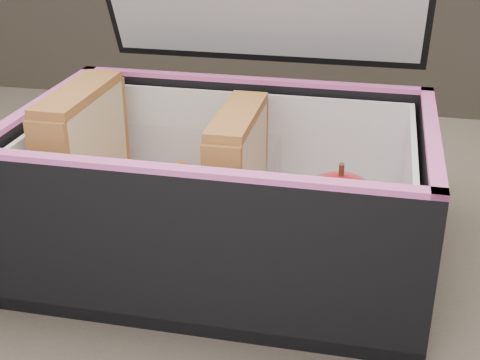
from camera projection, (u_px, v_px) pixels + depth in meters
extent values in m
cube|color=#605549|center=(216.00, 286.00, 0.53)|extent=(1.20, 0.80, 0.03)
cube|color=tan|center=(75.00, 163.00, 0.53)|extent=(0.01, 0.10, 0.11)
cube|color=#CB6566|center=(86.00, 169.00, 0.53)|extent=(0.01, 0.10, 0.10)
cube|color=tan|center=(96.00, 164.00, 0.52)|extent=(0.01, 0.10, 0.11)
cube|color=brown|center=(78.00, 93.00, 0.50)|extent=(0.03, 0.11, 0.01)
cube|color=tan|center=(227.00, 182.00, 0.51)|extent=(0.01, 0.10, 0.10)
cube|color=#CB6566|center=(238.00, 187.00, 0.51)|extent=(0.01, 0.09, 0.09)
cube|color=tan|center=(248.00, 184.00, 0.50)|extent=(0.01, 0.10, 0.10)
cube|color=brown|center=(237.00, 116.00, 0.48)|extent=(0.03, 0.10, 0.01)
cylinder|color=#E14D1B|center=(137.00, 236.00, 0.52)|extent=(0.02, 0.08, 0.01)
cylinder|color=#E14D1B|center=(139.00, 219.00, 0.52)|extent=(0.02, 0.08, 0.01)
cylinder|color=#E14D1B|center=(163.00, 184.00, 0.55)|extent=(0.02, 0.08, 0.01)
cylinder|color=#E14D1B|center=(153.00, 238.00, 0.52)|extent=(0.01, 0.08, 0.01)
cylinder|color=#E14D1B|center=(177.00, 212.00, 0.53)|extent=(0.02, 0.08, 0.01)
cylinder|color=#E14D1B|center=(175.00, 210.00, 0.51)|extent=(0.02, 0.08, 0.01)
cylinder|color=#E14D1B|center=(162.00, 218.00, 0.55)|extent=(0.02, 0.08, 0.01)
cylinder|color=#E14D1B|center=(172.00, 220.00, 0.52)|extent=(0.02, 0.08, 0.01)
cylinder|color=#E14D1B|center=(145.00, 201.00, 0.53)|extent=(0.02, 0.08, 0.01)
cylinder|color=#E14D1B|center=(140.00, 240.00, 0.51)|extent=(0.01, 0.08, 0.01)
cube|color=white|center=(334.00, 251.00, 0.51)|extent=(0.09, 0.10, 0.01)
ellipsoid|color=maroon|center=(338.00, 212.00, 0.49)|extent=(0.07, 0.07, 0.06)
cylinder|color=#482A19|center=(341.00, 170.00, 0.48)|extent=(0.00, 0.01, 0.01)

